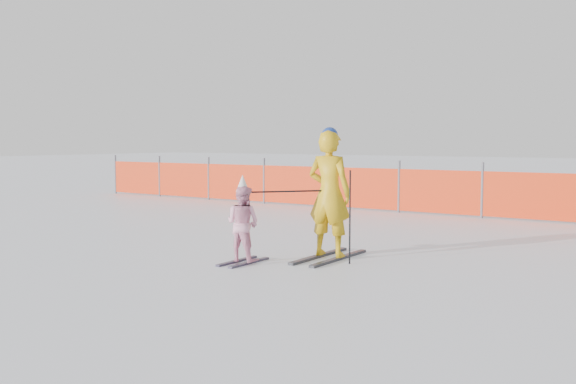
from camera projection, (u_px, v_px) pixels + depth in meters
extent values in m
plane|color=white|center=(268.00, 267.00, 8.76)|extent=(120.00, 120.00, 0.00)
cube|color=black|center=(319.00, 256.00, 9.51)|extent=(0.09, 1.54, 0.04)
cube|color=black|center=(339.00, 258.00, 9.32)|extent=(0.09, 1.54, 0.04)
imported|color=gold|center=(329.00, 194.00, 9.34)|extent=(0.69, 0.47, 1.84)
sphere|color=navy|center=(330.00, 135.00, 9.27)|extent=(0.24, 0.24, 0.24)
cube|color=black|center=(237.00, 261.00, 9.13)|extent=(0.09, 0.86, 0.03)
cube|color=black|center=(249.00, 263.00, 9.01)|extent=(0.09, 0.86, 0.03)
imported|color=#F09DBA|center=(243.00, 223.00, 9.03)|extent=(0.54, 0.43, 1.07)
cone|color=silver|center=(243.00, 183.00, 8.98)|extent=(0.19, 0.19, 0.24)
cylinder|color=black|center=(350.00, 217.00, 8.95)|extent=(0.02, 0.02, 1.32)
cylinder|color=black|center=(287.00, 191.00, 9.17)|extent=(0.69, 0.80, 0.02)
cylinder|color=#595960|center=(116.00, 174.00, 20.92)|extent=(0.06, 0.06, 1.25)
cylinder|color=#595960|center=(160.00, 176.00, 19.80)|extent=(0.06, 0.06, 1.25)
cylinder|color=#595960|center=(209.00, 178.00, 18.69)|extent=(0.06, 0.06, 1.25)
cylinder|color=#595960|center=(264.00, 181.00, 17.58)|extent=(0.06, 0.06, 1.25)
cylinder|color=#595960|center=(327.00, 183.00, 16.46)|extent=(0.06, 0.06, 1.25)
cylinder|color=#595960|center=(399.00, 187.00, 15.35)|extent=(0.06, 0.06, 1.25)
cylinder|color=#595960|center=(482.00, 190.00, 14.24)|extent=(0.06, 0.06, 1.25)
cube|color=red|center=(311.00, 186.00, 16.73)|extent=(15.06, 0.03, 1.00)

